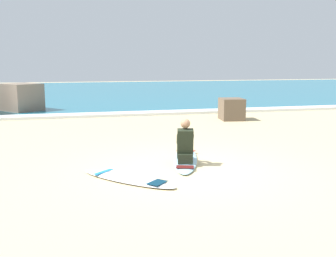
{
  "coord_description": "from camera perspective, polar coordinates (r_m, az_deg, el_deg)",
  "views": [
    {
      "loc": [
        -2.32,
        -7.56,
        2.19
      ],
      "look_at": [
        0.1,
        1.94,
        0.55
      ],
      "focal_mm": 41.96,
      "sensor_mm": 36.0,
      "label": 1
    }
  ],
  "objects": [
    {
      "name": "breaking_foam",
      "position": [
        16.79,
        -6.25,
        2.13
      ],
      "size": [
        80.0,
        0.9,
        0.11
      ],
      "primitive_type": "cube",
      "color": "white",
      "rests_on": "ground"
    },
    {
      "name": "ground_plane",
      "position": [
        8.21,
        2.65,
        -5.99
      ],
      "size": [
        80.0,
        80.0,
        0.0
      ],
      "primitive_type": "plane",
      "color": "#CCB584"
    },
    {
      "name": "surfer_seated",
      "position": [
        8.5,
        2.51,
        -2.42
      ],
      "size": [
        0.5,
        0.76,
        0.95
      ],
      "color": "black",
      "rests_on": "surfboard_main"
    },
    {
      "name": "shoreline_rock",
      "position": [
        15.48,
        9.22,
        2.8
      ],
      "size": [
        0.98,
        1.08,
        0.83
      ],
      "primitive_type": "cube",
      "rotation": [
        0.0,
        0.0,
        1.43
      ],
      "color": "brown",
      "rests_on": "ground"
    },
    {
      "name": "surfboard_spare_near",
      "position": [
        7.52,
        -5.9,
        -7.21
      ],
      "size": [
        1.84,
        1.93,
        0.08
      ],
      "color": "silver",
      "rests_on": "ground"
    },
    {
      "name": "sea",
      "position": [
        30.35,
        -9.93,
        5.31
      ],
      "size": [
        80.0,
        28.0,
        0.1
      ],
      "primitive_type": "cube",
      "color": "teal",
      "rests_on": "ground"
    },
    {
      "name": "surfboard_main",
      "position": [
        8.94,
        2.56,
        -4.46
      ],
      "size": [
        1.26,
        2.58,
        0.08
      ],
      "color": "#9ED1E5",
      "rests_on": "ground"
    }
  ]
}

